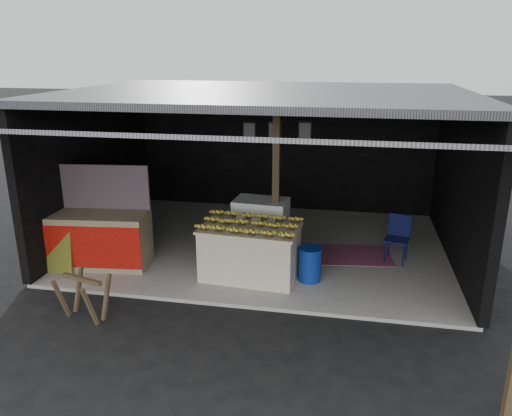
% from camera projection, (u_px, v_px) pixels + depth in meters
% --- Properties ---
extents(ground, '(80.00, 80.00, 0.00)m').
position_uv_depth(ground, '(236.00, 308.00, 7.51)').
color(ground, black).
rests_on(ground, ground).
extents(concrete_slab, '(7.00, 5.00, 0.06)m').
position_uv_depth(concrete_slab, '(265.00, 245.00, 9.84)').
color(concrete_slab, gray).
rests_on(concrete_slab, ground).
extents(shophouse, '(7.40, 7.29, 3.02)m').
position_uv_depth(shophouse, '(268.00, 138.00, 9.50)').
color(shophouse, black).
rests_on(shophouse, ground).
extents(banana_table, '(1.67, 1.10, 0.89)m').
position_uv_depth(banana_table, '(250.00, 252.00, 8.29)').
color(banana_table, white).
rests_on(banana_table, concrete_slab).
extents(banana_pile, '(1.55, 1.00, 0.17)m').
position_uv_depth(banana_pile, '(250.00, 222.00, 8.13)').
color(banana_pile, gold).
rests_on(banana_pile, banana_table).
extents(white_crate, '(1.00, 0.72, 1.06)m').
position_uv_depth(white_crate, '(261.00, 227.00, 9.18)').
color(white_crate, white).
rests_on(white_crate, concrete_slab).
extents(neighbor_stall, '(1.77, 0.95, 1.75)m').
position_uv_depth(neighbor_stall, '(100.00, 237.00, 8.74)').
color(neighbor_stall, '#998466').
rests_on(neighbor_stall, concrete_slab).
extents(green_signboard, '(0.54, 0.12, 0.81)m').
position_uv_depth(green_signboard, '(57.00, 251.00, 8.45)').
color(green_signboard, black).
rests_on(green_signboard, concrete_slab).
extents(sawhorse, '(0.72, 0.72, 0.66)m').
position_uv_depth(sawhorse, '(83.00, 293.00, 7.08)').
color(sawhorse, brown).
rests_on(sawhorse, ground).
extents(water_barrel, '(0.37, 0.37, 0.54)m').
position_uv_depth(water_barrel, '(310.00, 265.00, 8.20)').
color(water_barrel, navy).
rests_on(water_barrel, concrete_slab).
extents(plastic_chair, '(0.48, 0.48, 0.84)m').
position_uv_depth(plastic_chair, '(398.00, 234.00, 8.95)').
color(plastic_chair, '#0A0D3A').
rests_on(plastic_chair, concrete_slab).
extents(magenta_rug, '(1.61, 1.18, 0.01)m').
position_uv_depth(magenta_rug, '(350.00, 255.00, 9.29)').
color(magenta_rug, maroon).
rests_on(magenta_rug, concrete_slab).
extents(picture_frames, '(1.62, 0.04, 0.46)m').
position_uv_depth(picture_frames, '(276.00, 130.00, 11.53)').
color(picture_frames, black).
rests_on(picture_frames, shophouse).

